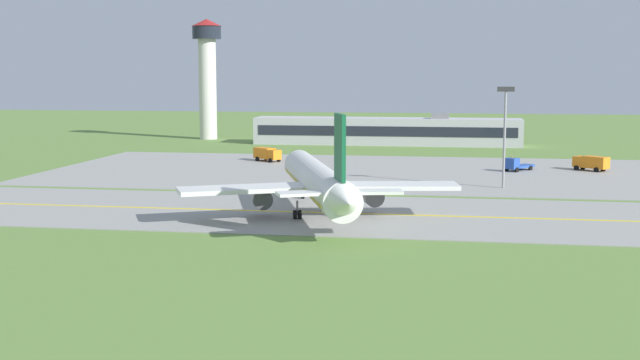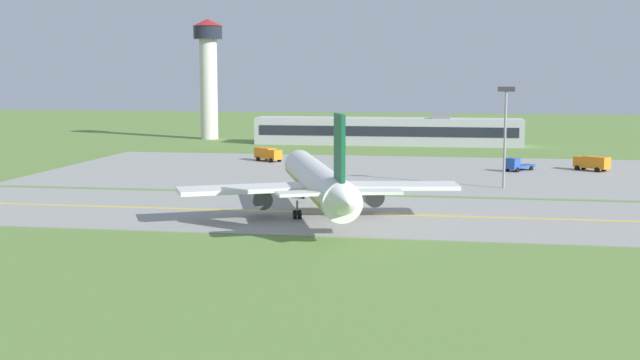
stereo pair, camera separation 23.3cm
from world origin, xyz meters
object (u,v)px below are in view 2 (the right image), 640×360
service_truck_fuel (268,154)px  service_truck_pushback (517,165)px  airplane_lead (318,182)px  service_truck_baggage (592,162)px  apron_light_mast (505,124)px  control_tower (208,68)px

service_truck_fuel → service_truck_pushback: size_ratio=0.95×
airplane_lead → service_truck_baggage: 64.26m
airplane_lead → apron_light_mast: apron_light_mast is taller
service_truck_baggage → control_tower: 102.72m
control_tower → service_truck_baggage: bearing=-33.3°
airplane_lead → service_truck_fuel: 60.21m
service_truck_baggage → service_truck_fuel: bearing=174.3°
control_tower → service_truck_pushback: bearing=-38.9°
apron_light_mast → airplane_lead: bearing=-129.7°
service_truck_fuel → apron_light_mast: apron_light_mast is taller
service_truck_baggage → service_truck_pushback: 12.95m
airplane_lead → service_truck_pushback: 55.27m
service_truck_pushback → apron_light_mast: 23.13m
service_truck_baggage → apron_light_mast: 29.84m
service_truck_fuel → control_tower: size_ratio=0.20×
service_truck_baggage → apron_light_mast: apron_light_mast is taller
control_tower → apron_light_mast: bearing=-49.2°
service_truck_fuel → control_tower: (-26.83, 49.90, 16.40)m
airplane_lead → service_truck_pushback: (26.02, 48.67, -2.95)m
service_truck_fuel → service_truck_pushback: (45.22, -8.34, -0.35)m
apron_light_mast → control_tower: bearing=130.8°
airplane_lead → control_tower: size_ratio=1.29×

